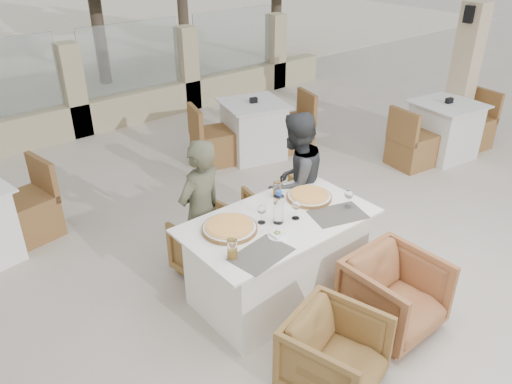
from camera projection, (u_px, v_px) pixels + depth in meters
ground at (290, 289)px, 4.50m from camera, size 80.00×80.00×0.00m
perimeter_wall_far at (72, 84)px, 7.39m from camera, size 10.00×0.34×1.60m
lantern_pillar at (463, 76)px, 7.03m from camera, size 0.34×0.34×2.00m
dining_table at (278, 258)px, 4.28m from camera, size 1.60×0.90×0.77m
placemat_near_left at (261, 254)px, 3.66m from camera, size 0.49×0.36×0.00m
placemat_near_right at (338, 214)px, 4.16m from camera, size 0.52×0.42×0.00m
pizza_left at (230, 227)px, 3.94m from camera, size 0.49×0.49×0.06m
pizza_right at (309, 196)px, 4.39m from camera, size 0.43×0.43×0.05m
water_bottle at (279, 207)px, 3.99m from camera, size 0.10×0.10×0.29m
wine_glass_centre at (262, 213)px, 4.01m from camera, size 0.10×0.10×0.18m
wine_glass_near at (296, 209)px, 4.06m from camera, size 0.09×0.09×0.18m
wine_glass_corner at (348, 198)px, 4.22m from camera, size 0.09×0.09×0.18m
beer_glass_left at (232, 249)px, 3.60m from camera, size 0.09×0.09×0.15m
beer_glass_right at (277, 190)px, 4.40m from camera, size 0.09×0.09×0.14m
olive_dish at (277, 234)px, 3.86m from camera, size 0.12×0.12×0.04m
armchair_far_left at (214, 245)px, 4.61m from camera, size 0.72×0.73×0.58m
armchair_far_right at (281, 214)px, 5.11m from camera, size 0.70×0.72×0.57m
armchair_near_left at (335, 354)px, 3.45m from camera, size 0.77×0.78×0.58m
armchair_near_right at (394, 294)px, 3.97m from camera, size 0.68×0.70×0.63m
diner_left at (201, 212)px, 4.36m from camera, size 0.56×0.43×1.36m
diner_right at (295, 183)px, 4.81m from camera, size 0.76×0.63×1.41m
bg_table_b at (254, 129)px, 6.90m from camera, size 1.80×1.22×0.77m
bg_table_c at (444, 130)px, 6.89m from camera, size 1.73×1.02×0.77m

